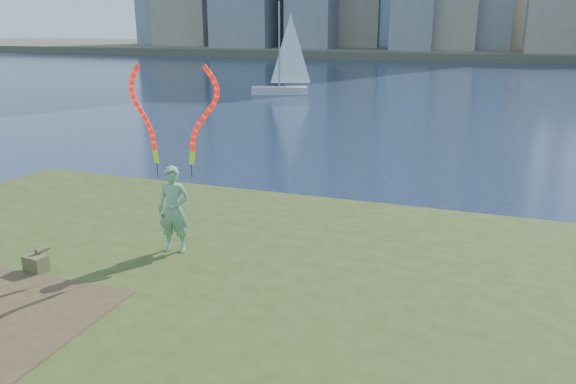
% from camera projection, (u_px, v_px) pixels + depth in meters
% --- Properties ---
extents(ground, '(320.00, 320.00, 0.00)m').
position_uv_depth(ground, '(210.00, 296.00, 11.66)').
color(ground, '#1B2844').
rests_on(ground, ground).
extents(grassy_knoll, '(20.00, 18.00, 0.80)m').
position_uv_depth(grassy_knoll, '(147.00, 338.00, 9.49)').
color(grassy_knoll, '#364518').
rests_on(grassy_knoll, ground).
extents(far_shore, '(320.00, 40.00, 1.20)m').
position_uv_depth(far_shore, '(461.00, 51.00, 97.22)').
color(far_shore, brown).
rests_on(far_shore, ground).
extents(woman_with_ribbons, '(2.10, 0.63, 4.19)m').
position_uv_depth(woman_with_ribbons, '(173.00, 187.00, 11.55)').
color(woman_with_ribbons, '#197233').
rests_on(woman_with_ribbons, grassy_knoll).
extents(canvas_bag, '(0.48, 0.54, 0.42)m').
position_uv_depth(canvas_bag, '(36.00, 262.00, 10.92)').
color(canvas_bag, brown).
rests_on(canvas_bag, grassy_knoll).
extents(sailboat, '(4.59, 2.87, 7.03)m').
position_uv_depth(sailboat, '(283.00, 79.00, 43.91)').
color(sailboat, beige).
rests_on(sailboat, ground).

